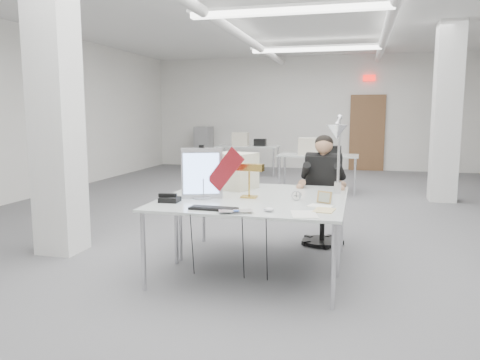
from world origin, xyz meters
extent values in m
cube|color=#58575A|center=(0.00, 0.00, -0.01)|extent=(10.00, 14.00, 0.02)
cube|color=white|center=(0.00, 7.01, 1.60)|extent=(10.00, 0.02, 3.20)
cube|color=white|center=(-2.30, -2.00, 1.60)|extent=(0.45, 0.45, 3.20)
cube|color=white|center=(2.50, 2.50, 1.60)|extent=(0.45, 0.45, 3.20)
cube|color=brown|center=(1.20, 6.94, 1.05)|extent=(0.95, 0.08, 2.10)
cube|color=red|center=(1.20, 6.90, 2.55)|extent=(0.32, 0.06, 0.16)
cylinder|color=silver|center=(-1.20, 0.00, 3.02)|extent=(0.16, 13.60, 0.16)
cylinder|color=silver|center=(1.40, 0.00, 3.02)|extent=(0.16, 13.60, 0.16)
cube|color=white|center=(0.00, 0.00, 2.98)|extent=(2.80, 0.14, 0.08)
cube|color=white|center=(0.00, 4.00, 2.98)|extent=(2.80, 0.14, 0.08)
cube|color=silver|center=(0.00, -2.50, 0.74)|extent=(1.80, 0.90, 0.02)
cube|color=silver|center=(0.00, -1.60, 0.74)|extent=(1.80, 0.90, 0.02)
cube|color=silver|center=(0.20, 3.00, 0.74)|extent=(1.60, 0.80, 0.02)
cube|color=silver|center=(-1.80, 5.20, 0.74)|extent=(1.60, 0.80, 0.02)
cube|color=gray|center=(-3.50, 6.65, 0.60)|extent=(0.45, 0.55, 1.20)
cube|color=#B2B1B6|center=(-0.49, -2.26, 1.01)|extent=(0.39, 0.18, 0.50)
cube|color=maroon|center=(-0.24, -2.30, 1.06)|extent=(0.40, 0.11, 0.44)
cube|color=black|center=(-0.22, -2.76, 0.77)|extent=(0.43, 0.16, 0.02)
imported|color=#ACADB1|center=(0.03, -2.89, 0.77)|extent=(0.34, 0.28, 0.02)
ellipsoid|color=#B7B8BC|center=(0.27, -2.73, 0.77)|extent=(0.10, 0.07, 0.04)
cube|color=black|center=(-0.73, -2.52, 0.78)|extent=(0.19, 0.17, 0.05)
cube|color=olive|center=(-0.64, -2.22, 0.81)|extent=(0.14, 0.07, 0.10)
cube|color=#B18A4C|center=(0.71, -2.22, 0.81)|extent=(0.15, 0.10, 0.12)
cylinder|color=#A2A2A6|center=(0.43, -2.14, 0.81)|extent=(0.10, 0.04, 0.10)
cube|color=silver|center=(0.58, -2.76, 0.76)|extent=(0.27, 0.33, 0.01)
cube|color=#CEB87B|center=(0.73, -2.56, 0.76)|extent=(0.19, 0.25, 0.01)
cube|color=silver|center=(0.68, -2.39, 0.76)|extent=(0.25, 0.21, 0.01)
cube|color=beige|center=(-0.35, -1.58, 0.95)|extent=(0.53, 0.52, 0.40)
camera|label=1|loc=(1.01, -6.61, 1.60)|focal=35.00mm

